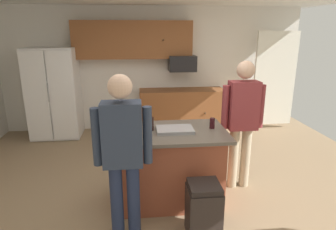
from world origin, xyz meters
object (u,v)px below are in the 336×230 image
(glass_dark_ale, at_px, (135,124))
(glass_short_whisky, at_px, (151,124))
(person_host_foreground, at_px, (123,149))
(trash_bin, at_px, (203,210))
(mug_blue_stoneware, at_px, (131,123))
(kitchen_island, at_px, (171,166))
(glass_stout_tall, at_px, (212,123))
(serving_tray, at_px, (175,130))
(microwave_over_range, at_px, (182,63))
(person_guest_right, at_px, (242,117))
(refrigerator, at_px, (54,93))

(glass_dark_ale, height_order, glass_short_whisky, glass_short_whisky)
(person_host_foreground, xyz_separation_m, trash_bin, (0.81, -0.05, -0.70))
(mug_blue_stoneware, bearing_deg, glass_dark_ale, -71.70)
(kitchen_island, xyz_separation_m, glass_short_whisky, (-0.23, 0.05, 0.54))
(glass_stout_tall, relative_size, serving_tray, 0.30)
(kitchen_island, relative_size, glass_dark_ale, 9.06)
(microwave_over_range, xyz_separation_m, person_guest_right, (0.43, -2.48, -0.44))
(trash_bin, bearing_deg, glass_dark_ale, 131.68)
(person_host_foreground, height_order, glass_dark_ale, person_host_foreground)
(microwave_over_range, relative_size, glass_short_whisky, 3.39)
(glass_dark_ale, xyz_separation_m, glass_stout_tall, (0.96, -0.02, -0.01))
(person_host_foreground, height_order, glass_stout_tall, person_host_foreground)
(microwave_over_range, distance_m, glass_stout_tall, 2.72)
(kitchen_island, relative_size, serving_tray, 3.09)
(microwave_over_range, bearing_deg, person_host_foreground, -107.82)
(person_guest_right, bearing_deg, serving_tray, 1.92)
(refrigerator, bearing_deg, mug_blue_stoneware, -56.84)
(kitchen_island, distance_m, glass_short_whisky, 0.59)
(person_guest_right, distance_m, trash_bin, 1.39)
(serving_tray, bearing_deg, person_host_foreground, -132.21)
(refrigerator, distance_m, trash_bin, 4.09)
(microwave_over_range, bearing_deg, glass_stout_tall, -90.58)
(kitchen_island, bearing_deg, serving_tray, -24.07)
(glass_dark_ale, bearing_deg, microwave_over_range, 69.70)
(person_guest_right, distance_m, serving_tray, 0.97)
(person_host_foreground, relative_size, trash_bin, 2.84)
(refrigerator, height_order, mug_blue_stoneware, refrigerator)
(kitchen_island, distance_m, person_guest_right, 1.14)
(microwave_over_range, relative_size, glass_stout_tall, 4.24)
(serving_tray, xyz_separation_m, trash_bin, (0.22, -0.70, -0.66))
(person_guest_right, height_order, serving_tray, person_guest_right)
(refrigerator, xyz_separation_m, mug_blue_stoneware, (1.58, -2.41, 0.09))
(refrigerator, height_order, person_host_foreground, refrigerator)
(person_host_foreground, relative_size, mug_blue_stoneware, 13.09)
(refrigerator, height_order, glass_short_whisky, refrigerator)
(glass_stout_tall, bearing_deg, serving_tray, -172.12)
(glass_dark_ale, bearing_deg, mug_blue_stoneware, 108.30)
(glass_stout_tall, bearing_deg, microwave_over_range, 89.42)
(serving_tray, bearing_deg, mug_blue_stoneware, 157.63)
(person_guest_right, bearing_deg, refrigerator, -51.85)
(person_host_foreground, bearing_deg, kitchen_island, 0.00)
(microwave_over_range, height_order, glass_stout_tall, microwave_over_range)
(microwave_over_range, relative_size, serving_tray, 1.27)
(microwave_over_range, height_order, trash_bin, microwave_over_range)
(refrigerator, height_order, glass_dark_ale, refrigerator)
(person_host_foreground, distance_m, person_guest_right, 1.77)
(trash_bin, bearing_deg, serving_tray, 107.33)
(person_guest_right, distance_m, glass_short_whisky, 1.23)
(trash_bin, bearing_deg, microwave_over_range, 85.26)
(glass_dark_ale, distance_m, serving_tray, 0.49)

